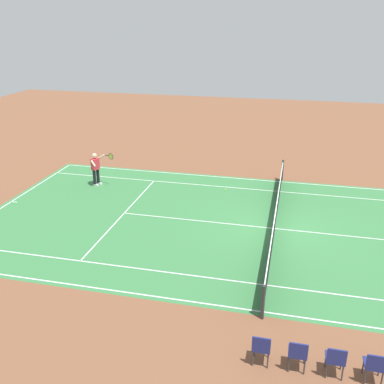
% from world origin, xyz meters
% --- Properties ---
extents(ground_plane, '(60.00, 60.00, 0.00)m').
position_xyz_m(ground_plane, '(0.00, 0.00, 0.00)').
color(ground_plane, brown).
extents(court_slab, '(24.20, 11.40, 0.00)m').
position_xyz_m(court_slab, '(0.00, 0.00, 0.00)').
color(court_slab, '#387A42').
rests_on(court_slab, ground_plane).
extents(court_line_markings, '(23.85, 11.05, 0.01)m').
position_xyz_m(court_line_markings, '(0.00, 0.00, 0.00)').
color(court_line_markings, white).
rests_on(court_line_markings, ground_plane).
extents(tennis_net, '(0.10, 11.70, 1.08)m').
position_xyz_m(tennis_net, '(0.00, 0.00, 0.49)').
color(tennis_net, '#2D2D33').
rests_on(tennis_net, ground_plane).
extents(tennis_player_near, '(1.18, 0.74, 1.70)m').
position_xyz_m(tennis_player_near, '(8.98, -2.92, 0.93)').
color(tennis_player_near, black).
rests_on(tennis_player_near, ground_plane).
extents(tennis_ball, '(0.07, 0.07, 0.07)m').
position_xyz_m(tennis_ball, '(2.59, -3.65, 0.03)').
color(tennis_ball, '#CCE01E').
rests_on(tennis_ball, ground_plane).
extents(spectator_chair_2, '(0.44, 0.44, 0.88)m').
position_xyz_m(spectator_chair_2, '(-2.67, 7.57, 0.52)').
color(spectator_chair_2, '#38383D').
rests_on(spectator_chair_2, ground_plane).
extents(spectator_chair_3, '(0.44, 0.44, 0.88)m').
position_xyz_m(spectator_chair_3, '(-1.82, 7.57, 0.52)').
color(spectator_chair_3, '#38383D').
rests_on(spectator_chair_3, ground_plane).
extents(spectator_chair_4, '(0.44, 0.44, 0.88)m').
position_xyz_m(spectator_chair_4, '(-0.96, 7.57, 0.52)').
color(spectator_chair_4, '#38383D').
rests_on(spectator_chair_4, ground_plane).
extents(spectator_chair_5, '(0.44, 0.44, 0.88)m').
position_xyz_m(spectator_chair_5, '(-0.11, 7.57, 0.52)').
color(spectator_chair_5, '#38383D').
rests_on(spectator_chair_5, ground_plane).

